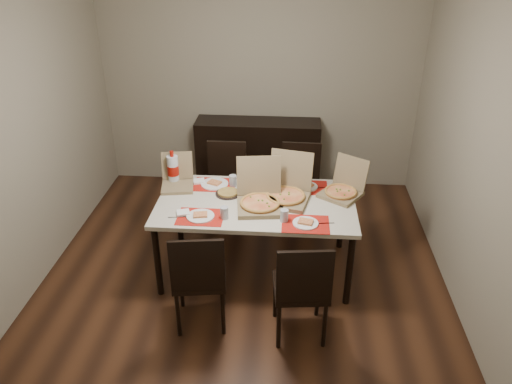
{
  "coord_description": "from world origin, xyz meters",
  "views": [
    {
      "loc": [
        0.4,
        -3.86,
        2.98
      ],
      "look_at": [
        0.1,
        0.09,
        0.85
      ],
      "focal_mm": 35.0,
      "sensor_mm": 36.0,
      "label": 1
    }
  ],
  "objects_px": {
    "chair_far_right": "(300,183)",
    "dip_bowl": "(276,191)",
    "pizza_box_center": "(260,200)",
    "chair_near_left": "(199,276)",
    "chair_far_left": "(226,181)",
    "sideboard": "(258,156)",
    "dining_table": "(256,208)",
    "soda_bottle": "(173,169)",
    "chair_near_right": "(302,287)"
  },
  "relations": [
    {
      "from": "chair_near_left",
      "to": "pizza_box_center",
      "type": "xyz_separation_m",
      "value": [
        0.43,
        0.74,
        0.3
      ]
    },
    {
      "from": "chair_far_left",
      "to": "pizza_box_center",
      "type": "bearing_deg",
      "value": -65.03
    },
    {
      "from": "soda_bottle",
      "to": "chair_near_right",
      "type": "bearing_deg",
      "value": -44.19
    },
    {
      "from": "dining_table",
      "to": "chair_far_right",
      "type": "bearing_deg",
      "value": 64.82
    },
    {
      "from": "chair_far_right",
      "to": "dip_bowl",
      "type": "relative_size",
      "value": 7.7
    },
    {
      "from": "soda_bottle",
      "to": "chair_far_left",
      "type": "bearing_deg",
      "value": 50.43
    },
    {
      "from": "sideboard",
      "to": "chair_far_left",
      "type": "bearing_deg",
      "value": -109.13
    },
    {
      "from": "dining_table",
      "to": "chair_near_right",
      "type": "distance_m",
      "value": 1.0
    },
    {
      "from": "chair_far_right",
      "to": "chair_near_left",
      "type": "bearing_deg",
      "value": -115.39
    },
    {
      "from": "chair_far_right",
      "to": "pizza_box_center",
      "type": "relative_size",
      "value": 1.9
    },
    {
      "from": "sideboard",
      "to": "chair_far_left",
      "type": "distance_m",
      "value": 0.89
    },
    {
      "from": "chair_near_left",
      "to": "chair_far_left",
      "type": "height_order",
      "value": "same"
    },
    {
      "from": "chair_near_right",
      "to": "soda_bottle",
      "type": "relative_size",
      "value": 2.79
    },
    {
      "from": "dining_table",
      "to": "chair_far_right",
      "type": "distance_m",
      "value": 0.99
    },
    {
      "from": "dining_table",
      "to": "chair_far_right",
      "type": "relative_size",
      "value": 1.94
    },
    {
      "from": "chair_far_left",
      "to": "chair_far_right",
      "type": "distance_m",
      "value": 0.81
    },
    {
      "from": "chair_far_left",
      "to": "soda_bottle",
      "type": "height_order",
      "value": "soda_bottle"
    },
    {
      "from": "sideboard",
      "to": "chair_far_right",
      "type": "relative_size",
      "value": 1.61
    },
    {
      "from": "pizza_box_center",
      "to": "dip_bowl",
      "type": "height_order",
      "value": "pizza_box_center"
    },
    {
      "from": "dining_table",
      "to": "chair_near_right",
      "type": "bearing_deg",
      "value": -64.72
    },
    {
      "from": "chair_far_right",
      "to": "pizza_box_center",
      "type": "bearing_deg",
      "value": -111.28
    },
    {
      "from": "dining_table",
      "to": "chair_far_left",
      "type": "relative_size",
      "value": 1.94
    },
    {
      "from": "chair_far_left",
      "to": "soda_bottle",
      "type": "bearing_deg",
      "value": -129.57
    },
    {
      "from": "chair_far_right",
      "to": "pizza_box_center",
      "type": "distance_m",
      "value": 1.07
    },
    {
      "from": "pizza_box_center",
      "to": "soda_bottle",
      "type": "bearing_deg",
      "value": 155.15
    },
    {
      "from": "sideboard",
      "to": "pizza_box_center",
      "type": "xyz_separation_m",
      "value": [
        0.14,
        -1.77,
        0.36
      ]
    },
    {
      "from": "dining_table",
      "to": "pizza_box_center",
      "type": "xyz_separation_m",
      "value": [
        0.04,
        -0.08,
        0.13
      ]
    },
    {
      "from": "dining_table",
      "to": "chair_near_right",
      "type": "height_order",
      "value": "chair_near_right"
    },
    {
      "from": "chair_far_left",
      "to": "pizza_box_center",
      "type": "distance_m",
      "value": 1.07
    },
    {
      "from": "dip_bowl",
      "to": "sideboard",
      "type": "bearing_deg",
      "value": 100.59
    },
    {
      "from": "dining_table",
      "to": "chair_near_left",
      "type": "xyz_separation_m",
      "value": [
        -0.39,
        -0.82,
        -0.17
      ]
    },
    {
      "from": "dining_table",
      "to": "dip_bowl",
      "type": "xyz_separation_m",
      "value": [
        0.18,
        0.19,
        0.08
      ]
    },
    {
      "from": "pizza_box_center",
      "to": "dining_table",
      "type": "bearing_deg",
      "value": 116.78
    },
    {
      "from": "chair_near_left",
      "to": "pizza_box_center",
      "type": "relative_size",
      "value": 1.9
    },
    {
      "from": "chair_near_left",
      "to": "chair_near_right",
      "type": "relative_size",
      "value": 1.0
    },
    {
      "from": "sideboard",
      "to": "dip_bowl",
      "type": "relative_size",
      "value": 12.42
    },
    {
      "from": "sideboard",
      "to": "chair_near_left",
      "type": "bearing_deg",
      "value": -96.57
    },
    {
      "from": "chair_near_left",
      "to": "chair_near_right",
      "type": "distance_m",
      "value": 0.82
    },
    {
      "from": "chair_near_right",
      "to": "pizza_box_center",
      "type": "bearing_deg",
      "value": 115.14
    },
    {
      "from": "sideboard",
      "to": "chair_far_right",
      "type": "bearing_deg",
      "value": -57.44
    },
    {
      "from": "chair_near_right",
      "to": "dip_bowl",
      "type": "height_order",
      "value": "chair_near_right"
    },
    {
      "from": "chair_far_left",
      "to": "sideboard",
      "type": "bearing_deg",
      "value": 70.87
    },
    {
      "from": "dining_table",
      "to": "dip_bowl",
      "type": "relative_size",
      "value": 14.91
    },
    {
      "from": "chair_near_left",
      "to": "soda_bottle",
      "type": "relative_size",
      "value": 2.79
    },
    {
      "from": "sideboard",
      "to": "chair_far_left",
      "type": "height_order",
      "value": "chair_far_left"
    },
    {
      "from": "dining_table",
      "to": "chair_far_left",
      "type": "xyz_separation_m",
      "value": [
        -0.39,
        0.85,
        -0.17
      ]
    },
    {
      "from": "chair_far_right",
      "to": "dip_bowl",
      "type": "xyz_separation_m",
      "value": [
        -0.24,
        -0.69,
        0.25
      ]
    },
    {
      "from": "sideboard",
      "to": "chair_near_left",
      "type": "relative_size",
      "value": 1.61
    },
    {
      "from": "pizza_box_center",
      "to": "soda_bottle",
      "type": "distance_m",
      "value": 0.96
    },
    {
      "from": "dining_table",
      "to": "chair_far_right",
      "type": "xyz_separation_m",
      "value": [
        0.41,
        0.88,
        -0.17
      ]
    }
  ]
}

